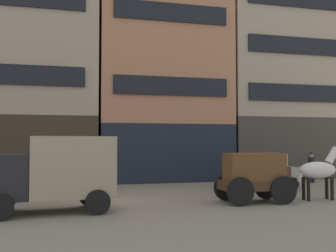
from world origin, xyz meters
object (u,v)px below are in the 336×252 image
(pedestrian_officer, at_px, (311,166))
(cargo_wagon, at_px, (255,174))
(draft_horse, at_px, (320,169))
(sedan_light, at_px, (263,171))
(delivery_truck_far, at_px, (55,171))
(fire_hydrant_curbside, at_px, (76,181))

(pedestrian_officer, bearing_deg, cargo_wagon, -137.78)
(draft_horse, height_order, sedan_light, draft_horse)
(cargo_wagon, bearing_deg, delivery_truck_far, -177.79)
(draft_horse, bearing_deg, cargo_wagon, 179.98)
(delivery_truck_far, xyz_separation_m, pedestrian_officer, (14.45, 6.41, -0.44))
(delivery_truck_far, xyz_separation_m, sedan_light, (10.07, 4.15, -0.51))
(sedan_light, bearing_deg, delivery_truck_far, -157.59)
(delivery_truck_far, bearing_deg, sedan_light, 22.41)
(delivery_truck_far, relative_size, fire_hydrant_curbside, 5.41)
(cargo_wagon, relative_size, pedestrian_officer, 1.63)
(sedan_light, bearing_deg, pedestrian_officer, 27.21)
(pedestrian_officer, relative_size, fire_hydrant_curbside, 2.16)
(draft_horse, distance_m, pedestrian_officer, 7.19)
(cargo_wagon, relative_size, fire_hydrant_curbside, 3.52)
(draft_horse, relative_size, pedestrian_officer, 1.31)
(cargo_wagon, height_order, pedestrian_officer, cargo_wagon)
(cargo_wagon, distance_m, pedestrian_officer, 9.09)
(fire_hydrant_curbside, bearing_deg, draft_horse, -32.67)
(pedestrian_officer, bearing_deg, fire_hydrant_curbside, 179.07)
(cargo_wagon, xyz_separation_m, pedestrian_officer, (6.73, 6.11, -0.17))
(cargo_wagon, height_order, delivery_truck_far, delivery_truck_far)
(draft_horse, distance_m, delivery_truck_far, 10.68)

